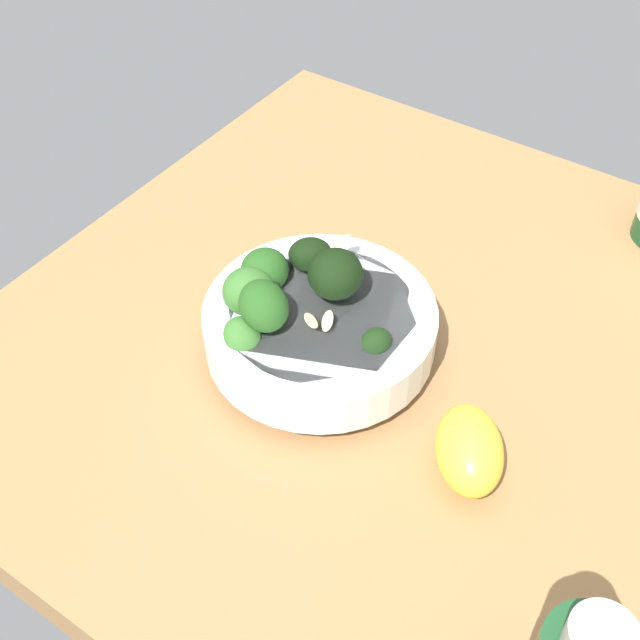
% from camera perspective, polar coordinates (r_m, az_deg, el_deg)
% --- Properties ---
extents(ground_plane, '(0.67, 0.67, 0.04)m').
position_cam_1_polar(ground_plane, '(0.73, 5.45, -2.61)').
color(ground_plane, '#996D42').
extents(bowl_of_broccoli, '(0.19, 0.19, 0.10)m').
position_cam_1_polar(bowl_of_broccoli, '(0.67, -0.45, 0.09)').
color(bowl_of_broccoli, white).
rests_on(bowl_of_broccoli, ground_plane).
extents(lemon_wedge, '(0.09, 0.08, 0.05)m').
position_cam_1_polar(lemon_wedge, '(0.62, 10.33, -8.87)').
color(lemon_wedge, yellow).
rests_on(lemon_wedge, ground_plane).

